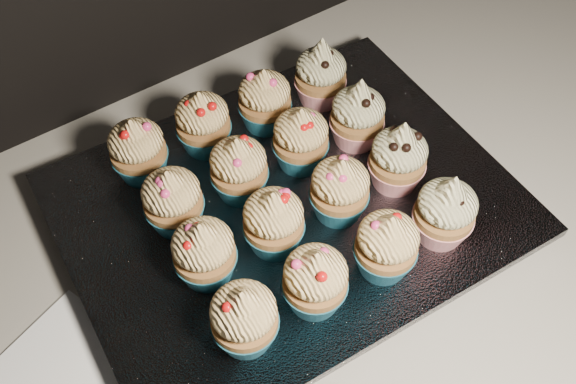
% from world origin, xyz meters
% --- Properties ---
extents(worktop, '(2.44, 0.64, 0.04)m').
position_xyz_m(worktop, '(0.00, 1.70, 0.88)').
color(worktop, beige).
rests_on(worktop, cabinet).
extents(baking_tray, '(0.46, 0.36, 0.02)m').
position_xyz_m(baking_tray, '(0.22, 1.72, 0.91)').
color(baking_tray, black).
rests_on(baking_tray, worktop).
extents(foil_lining, '(0.50, 0.40, 0.01)m').
position_xyz_m(foil_lining, '(0.22, 1.72, 0.93)').
color(foil_lining, silver).
rests_on(foil_lining, baking_tray).
extents(cupcake_0, '(0.06, 0.06, 0.08)m').
position_xyz_m(cupcake_0, '(0.09, 1.61, 0.97)').
color(cupcake_0, '#1B637F').
rests_on(cupcake_0, foil_lining).
extents(cupcake_1, '(0.06, 0.06, 0.08)m').
position_xyz_m(cupcake_1, '(0.17, 1.60, 0.97)').
color(cupcake_1, '#1B637F').
rests_on(cupcake_1, foil_lining).
extents(cupcake_2, '(0.06, 0.06, 0.08)m').
position_xyz_m(cupcake_2, '(0.25, 1.59, 0.97)').
color(cupcake_2, '#1B637F').
rests_on(cupcake_2, foil_lining).
extents(cupcake_3, '(0.06, 0.06, 0.10)m').
position_xyz_m(cupcake_3, '(0.32, 1.59, 0.97)').
color(cupcake_3, red).
rests_on(cupcake_3, foil_lining).
extents(cupcake_4, '(0.06, 0.06, 0.08)m').
position_xyz_m(cupcake_4, '(0.10, 1.69, 0.97)').
color(cupcake_4, '#1B637F').
rests_on(cupcake_4, foil_lining).
extents(cupcake_5, '(0.06, 0.06, 0.08)m').
position_xyz_m(cupcake_5, '(0.17, 1.68, 0.97)').
color(cupcake_5, '#1B637F').
rests_on(cupcake_5, foil_lining).
extents(cupcake_6, '(0.06, 0.06, 0.08)m').
position_xyz_m(cupcake_6, '(0.25, 1.67, 0.97)').
color(cupcake_6, '#1B637F').
rests_on(cupcake_6, foil_lining).
extents(cupcake_7, '(0.06, 0.06, 0.10)m').
position_xyz_m(cupcake_7, '(0.33, 1.67, 0.97)').
color(cupcake_7, red).
rests_on(cupcake_7, foil_lining).
extents(cupcake_8, '(0.06, 0.06, 0.08)m').
position_xyz_m(cupcake_8, '(0.10, 1.76, 0.97)').
color(cupcake_8, '#1B637F').
rests_on(cupcake_8, foil_lining).
extents(cupcake_9, '(0.06, 0.06, 0.08)m').
position_xyz_m(cupcake_9, '(0.18, 1.76, 0.97)').
color(cupcake_9, '#1B637F').
rests_on(cupcake_9, foil_lining).
extents(cupcake_10, '(0.06, 0.06, 0.08)m').
position_xyz_m(cupcake_10, '(0.26, 1.75, 0.97)').
color(cupcake_10, '#1B637F').
rests_on(cupcake_10, foil_lining).
extents(cupcake_11, '(0.06, 0.06, 0.10)m').
position_xyz_m(cupcake_11, '(0.33, 1.75, 0.97)').
color(cupcake_11, red).
rests_on(cupcake_11, foil_lining).
extents(cupcake_12, '(0.06, 0.06, 0.08)m').
position_xyz_m(cupcake_12, '(0.11, 1.84, 0.97)').
color(cupcake_12, '#1B637F').
rests_on(cupcake_12, foil_lining).
extents(cupcake_13, '(0.06, 0.06, 0.08)m').
position_xyz_m(cupcake_13, '(0.19, 1.84, 0.97)').
color(cupcake_13, '#1B637F').
rests_on(cupcake_13, foil_lining).
extents(cupcake_14, '(0.06, 0.06, 0.08)m').
position_xyz_m(cupcake_14, '(0.26, 1.83, 0.97)').
color(cupcake_14, '#1B637F').
rests_on(cupcake_14, foil_lining).
extents(cupcake_15, '(0.06, 0.06, 0.10)m').
position_xyz_m(cupcake_15, '(0.34, 1.82, 0.97)').
color(cupcake_15, red).
rests_on(cupcake_15, foil_lining).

